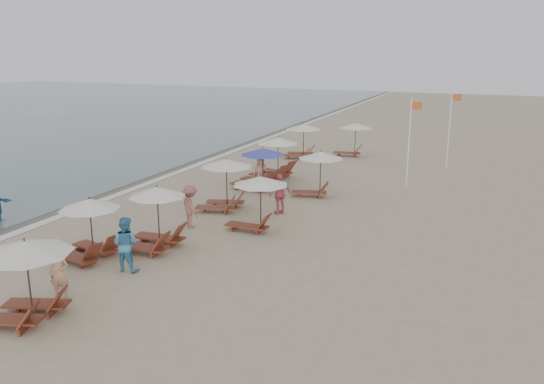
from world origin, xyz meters
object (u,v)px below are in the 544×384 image
at_px(beachgoer_mid_a, 126,244).
at_px(lounger_station_3, 223,181).
at_px(inland_station_0, 256,195).
at_px(beachgoer_near, 59,273).
at_px(lounger_station_4, 258,169).
at_px(flag_pole_near, 410,138).
at_px(lounger_station_5, 274,159).
at_px(inland_station_1, 317,167).
at_px(lounger_station_0, 23,276).
at_px(inland_station_2, 353,134).
at_px(beachgoer_mid_b, 190,207).
at_px(lounger_station_6, 301,139).
at_px(beachgoer_far_b, 261,171).
at_px(lounger_station_1, 87,229).
at_px(lounger_station_2, 153,221).
at_px(beachgoer_far_a, 280,194).

bearing_deg(beachgoer_mid_a, lounger_station_3, -91.19).
xyz_separation_m(inland_station_0, beachgoer_near, (-2.70, -7.91, -0.66)).
distance_m(lounger_station_4, flag_pole_near, 8.09).
bearing_deg(lounger_station_5, beachgoer_near, -89.54).
xyz_separation_m(lounger_station_4, inland_station_1, (3.34, -0.46, 0.47)).
distance_m(lounger_station_0, flag_pole_near, 20.53).
bearing_deg(inland_station_2, beachgoer_mid_b, -96.87).
relative_size(lounger_station_5, lounger_station_6, 1.11).
xyz_separation_m(lounger_station_6, beachgoer_mid_b, (0.84, -15.64, -0.40)).
height_order(inland_station_0, flag_pole_near, flag_pole_near).
bearing_deg(inland_station_1, lounger_station_5, 141.70).
relative_size(lounger_station_0, lounger_station_4, 0.93).
bearing_deg(lounger_station_3, beachgoer_far_b, 92.64).
height_order(lounger_station_1, lounger_station_4, lounger_station_1).
relative_size(lounger_station_2, beachgoer_mid_b, 1.40).
relative_size(lounger_station_5, beachgoer_far_b, 1.70).
bearing_deg(inland_station_2, lounger_station_2, -95.80).
xyz_separation_m(lounger_station_6, beachgoer_far_a, (3.48, -12.48, -0.37)).
height_order(lounger_station_1, beachgoer_far_a, lounger_station_1).
height_order(beachgoer_mid_a, beachgoer_mid_b, beachgoer_mid_a).
distance_m(inland_station_0, beachgoer_far_b, 7.32).
xyz_separation_m(inland_station_0, beachgoer_mid_b, (-2.62, -0.64, -0.60)).
bearing_deg(inland_station_1, lounger_station_2, -108.41).
distance_m(lounger_station_3, flag_pole_near, 10.52).
height_order(lounger_station_1, lounger_station_3, lounger_station_3).
bearing_deg(lounger_station_5, beachgoer_mid_a, -87.60).
bearing_deg(inland_station_0, lounger_station_0, -105.30).
bearing_deg(lounger_station_0, beachgoer_mid_b, 90.50).
distance_m(lounger_station_2, lounger_station_3, 5.51).
height_order(lounger_station_3, inland_station_1, lounger_station_3).
distance_m(lounger_station_5, inland_station_0, 9.16).
height_order(lounger_station_6, beachgoer_mid_a, lounger_station_6).
xyz_separation_m(lounger_station_2, inland_station_0, (2.56, 3.36, 0.39)).
height_order(lounger_station_0, inland_station_0, lounger_station_0).
bearing_deg(lounger_station_0, inland_station_1, 78.55).
xyz_separation_m(lounger_station_1, lounger_station_6, (0.64, 20.05, 0.18)).
height_order(lounger_station_5, inland_station_1, lounger_station_5).
xyz_separation_m(lounger_station_5, lounger_station_6, (-0.63, 6.31, 0.17)).
bearing_deg(lounger_station_2, lounger_station_3, 89.87).
bearing_deg(inland_station_0, flag_pole_near, 66.55).
relative_size(beachgoer_mid_a, beachgoer_far_a, 1.01).
height_order(lounger_station_2, lounger_station_5, lounger_station_2).
relative_size(lounger_station_2, beachgoer_mid_a, 1.34).
distance_m(lounger_station_2, beachgoer_mid_a, 2.07).
height_order(lounger_station_3, inland_station_2, lounger_station_3).
relative_size(lounger_station_5, beachgoer_near, 1.71).
xyz_separation_m(lounger_station_6, beachgoer_far_b, (0.70, -8.26, -0.46)).
xyz_separation_m(lounger_station_1, beachgoer_near, (1.41, -2.86, -0.29)).
relative_size(lounger_station_1, inland_station_2, 0.95).
distance_m(lounger_station_4, lounger_station_6, 8.55).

